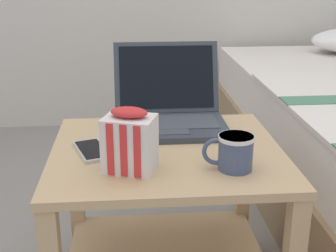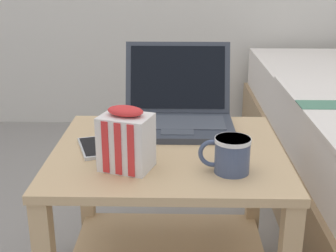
% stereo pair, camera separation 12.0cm
% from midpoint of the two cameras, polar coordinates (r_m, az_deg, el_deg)
% --- Properties ---
extents(bedside_table, '(0.62, 0.56, 0.48)m').
position_cam_midpoint_polar(bedside_table, '(1.34, -2.75, -9.54)').
color(bedside_table, tan).
rests_on(bedside_table, ground_plane).
extents(laptop, '(0.34, 0.31, 0.24)m').
position_cam_midpoint_polar(laptop, '(1.44, -2.24, 1.92)').
color(laptop, '#333842').
rests_on(laptop, bedside_table).
extents(mug_front_left, '(0.12, 0.09, 0.09)m').
position_cam_midpoint_polar(mug_front_left, '(1.13, 5.10, -3.06)').
color(mug_front_left, '#3F4C6B').
rests_on(mug_front_left, bedside_table).
extents(snack_bag, '(0.14, 0.12, 0.16)m').
position_cam_midpoint_polar(snack_bag, '(1.12, -7.74, -1.96)').
color(snack_bag, silver).
rests_on(snack_bag, bedside_table).
extents(cell_phone, '(0.11, 0.16, 0.01)m').
position_cam_midpoint_polar(cell_phone, '(1.27, -11.96, -2.98)').
color(cell_phone, '#B7BABC').
rests_on(cell_phone, bedside_table).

